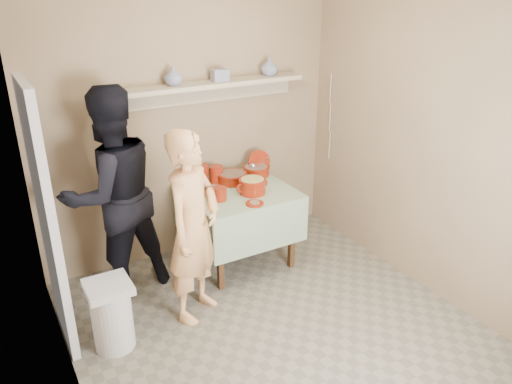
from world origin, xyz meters
TOP-DOWN VIEW (x-y plane):
  - ground at (0.00, 0.00)m, footprint 3.50×3.50m
  - tile_panel at (-1.46, 0.95)m, footprint 0.06×0.70m
  - plate_stack_a at (-0.02, 1.54)m, footprint 0.16×0.16m
  - plate_stack_b at (0.16, 1.54)m, footprint 0.14×0.14m
  - bowl_stack at (-0.00, 1.13)m, footprint 0.12×0.12m
  - empty_bowl at (-0.06, 1.36)m, footprint 0.18×0.18m
  - propped_lid at (0.65, 1.55)m, footprint 0.24×0.10m
  - vase_right at (0.81, 1.63)m, footprint 0.17×0.17m
  - vase_left at (-0.18, 1.64)m, footprint 0.22×0.22m
  - ceramic_box at (0.27, 1.61)m, footprint 0.15×0.11m
  - person_cook at (-0.45, 0.70)m, footprint 0.69×0.65m
  - person_helper at (-0.89, 1.37)m, footprint 1.02×0.87m
  - room_shell at (0.00, 0.00)m, footprint 3.04×3.54m
  - serving_table at (0.25, 1.28)m, footprint 0.97×0.97m
  - cazuela_meat_a at (0.29, 1.45)m, footprint 0.30×0.30m
  - cazuela_meat_b at (0.59, 1.50)m, footprint 0.28×0.28m
  - ladle at (0.55, 1.50)m, footprint 0.08×0.26m
  - cazuela_rice at (0.33, 1.12)m, footprint 0.33×0.25m
  - front_plate at (0.22, 0.90)m, footprint 0.16×0.16m
  - wall_shelf at (0.20, 1.65)m, footprint 1.80×0.25m
  - trash_bin at (-1.17, 0.62)m, footprint 0.32×0.32m
  - electrical_cord at (1.47, 1.48)m, footprint 0.01×0.05m

SIDE VIEW (x-z plane):
  - ground at x=0.00m, z-range 0.00..0.00m
  - trash_bin at x=-1.17m, z-range 0.00..0.56m
  - serving_table at x=0.25m, z-range 0.26..1.02m
  - front_plate at x=0.22m, z-range 0.76..0.78m
  - empty_bowl at x=-0.06m, z-range 0.76..0.82m
  - person_cook at x=-0.45m, z-range 0.00..1.59m
  - cazuela_meat_a at x=0.29m, z-range 0.77..0.87m
  - cazuela_meat_b at x=0.59m, z-range 0.77..0.87m
  - bowl_stack at x=0.00m, z-range 0.76..0.88m
  - plate_stack_b at x=0.16m, z-range 0.76..0.93m
  - cazuela_rice at x=0.33m, z-range 0.77..0.92m
  - plate_stack_a at x=-0.02m, z-range 0.76..0.97m
  - ladle at x=0.55m, z-range 0.78..0.97m
  - propped_lid at x=0.65m, z-range 0.77..1.00m
  - person_helper at x=-0.89m, z-range 0.00..1.84m
  - tile_panel at x=-1.46m, z-range 0.00..2.00m
  - electrical_cord at x=1.47m, z-range 0.80..1.70m
  - room_shell at x=0.00m, z-range 0.30..2.92m
  - wall_shelf at x=0.20m, z-range 1.57..1.78m
  - ceramic_box at x=0.27m, z-range 1.72..1.83m
  - vase_left at x=-0.18m, z-range 1.72..1.89m
  - vase_right at x=0.81m, z-range 1.72..1.89m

